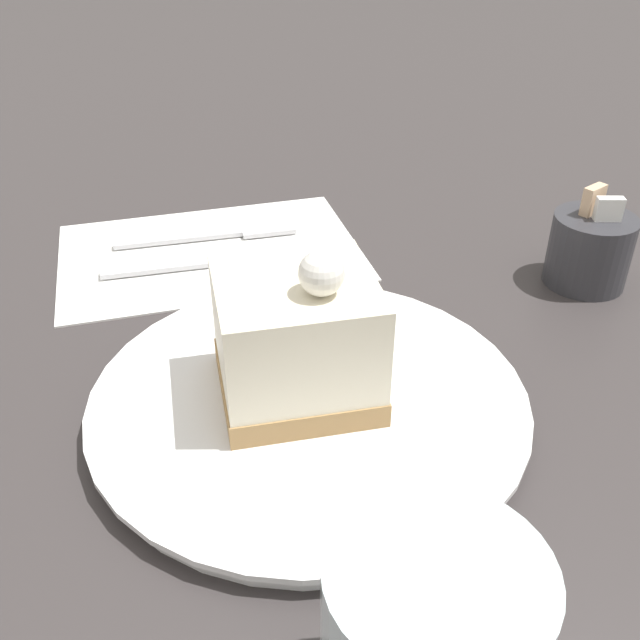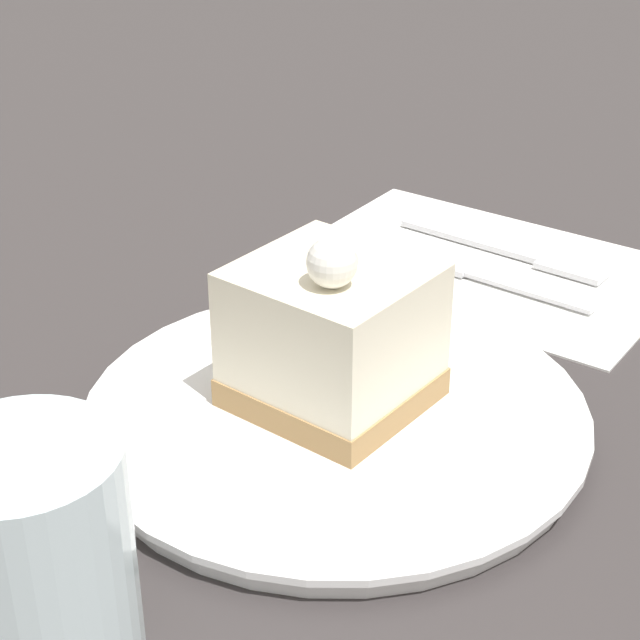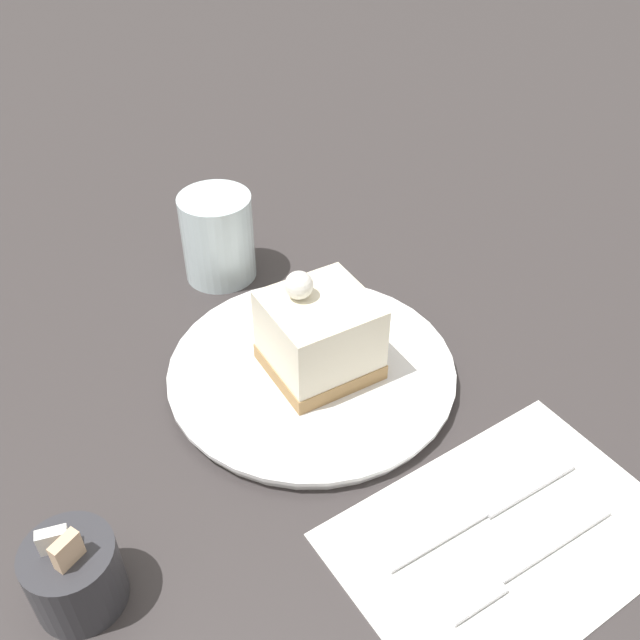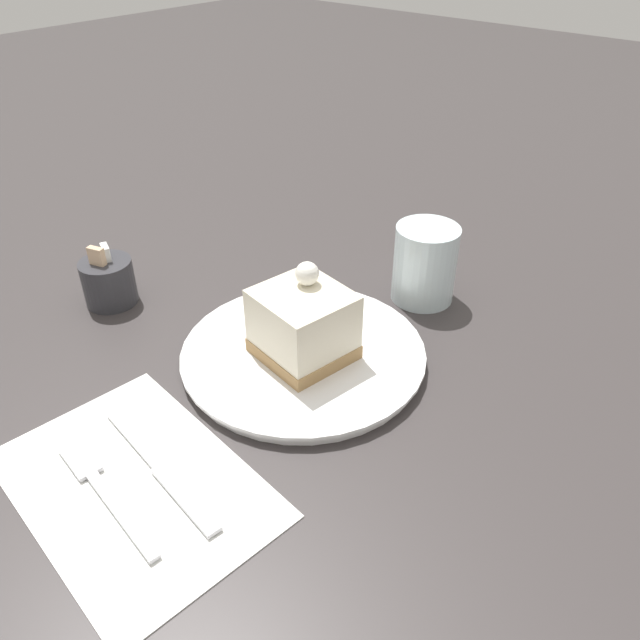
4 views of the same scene
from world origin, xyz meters
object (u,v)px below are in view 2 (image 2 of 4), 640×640
object	(u,v)px
cake_slice	(332,335)
fork	(518,253)
plate	(336,416)
knife	(445,266)
drinking_glass	(34,556)

from	to	relation	value
cake_slice	fork	world-z (taller)	cake_slice
plate	knife	bearing A→B (deg)	-173.53
fork	knife	xyz separation A→B (m)	(0.04, -0.04, 0.00)
cake_slice	drinking_glass	bearing A→B (deg)	2.86
drinking_glass	cake_slice	bearing A→B (deg)	173.11
cake_slice	fork	xyz separation A→B (m)	(-0.24, 0.02, -0.05)
plate	drinking_glass	bearing A→B (deg)	-8.48
fork	cake_slice	bearing A→B (deg)	3.86
knife	drinking_glass	distance (m)	0.40
cake_slice	knife	distance (m)	0.21
fork	plate	bearing A→B (deg)	5.08
plate	knife	xyz separation A→B (m)	(-0.20, -0.02, -0.00)
cake_slice	fork	bearing A→B (deg)	-174.75
fork	knife	size ratio (longest dim) A/B	0.88
plate	fork	world-z (taller)	plate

